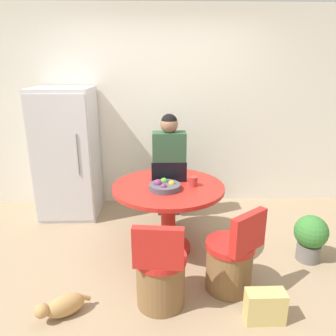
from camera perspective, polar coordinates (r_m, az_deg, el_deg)
The scene contains 13 objects.
ground_plane at distance 3.32m, azimuth -0.55°, elevation -16.98°, with size 12.00×12.00×0.00m, color #9E8466.
wall_back at distance 4.43m, azimuth -1.08°, elevation 10.16°, with size 7.00×0.06×2.60m.
refrigerator at distance 4.29m, azimuth -17.10°, elevation 2.43°, with size 0.71×0.70×1.62m.
dining_table at distance 3.35m, azimuth 0.05°, elevation -5.95°, with size 1.12×1.12×0.72m.
chair_near_right_corner at distance 2.96m, azimuth 10.90°, elevation -15.73°, with size 0.48×0.49×0.78m.
chair_near_camera at distance 2.76m, azimuth -1.32°, elevation -18.22°, with size 0.42×0.43×0.78m.
person_seated at distance 4.02m, azimuth 0.18°, elevation 1.06°, with size 0.40×0.37×1.33m.
laptop at distance 3.41m, azimuth 0.17°, elevation -1.39°, with size 0.36×0.22×0.21m.
fruit_bowl at distance 3.16m, azimuth -0.63°, elevation -3.17°, with size 0.30×0.30×0.10m.
coffee_cup at distance 3.26m, azimuth 4.40°, elevation -2.34°, with size 0.09×0.09×0.10m.
cat at distance 2.88m, azimuth -17.92°, elevation -21.89°, with size 0.39×0.29×0.17m.
potted_plant at distance 3.58m, azimuth 23.57°, elevation -10.79°, with size 0.33×0.33×0.48m.
handbag at distance 2.80m, azimuth 16.54°, elevation -22.10°, with size 0.30×0.14×0.26m.
Camera 1 is at (-0.06, -2.72, 1.90)m, focal length 35.00 mm.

